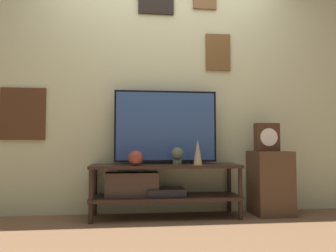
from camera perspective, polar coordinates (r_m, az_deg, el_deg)
ground_plane at (r=2.97m, az=0.09°, el=-16.64°), size 12.00×12.00×0.00m
wall_back at (r=3.44m, az=-0.98°, el=7.91°), size 6.40×0.08×2.70m
media_console at (r=3.14m, az=-2.49°, el=-10.06°), size 1.41×0.40×0.50m
television at (r=3.22m, az=-0.38°, el=-0.06°), size 1.01×0.05×0.72m
vase_round_glass at (r=2.99m, az=-5.65°, el=-5.55°), size 0.14×0.14×0.14m
vase_slim_bronze at (r=3.03m, az=5.21°, el=-4.56°), size 0.08×0.08×0.24m
decorative_bust at (r=3.08m, az=1.61°, el=-5.06°), size 0.12×0.12×0.16m
side_table at (r=3.44m, az=17.37°, el=-9.39°), size 0.36×0.37×0.62m
mantel_clock at (r=3.38m, az=16.82°, el=-1.89°), size 0.23×0.11×0.28m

